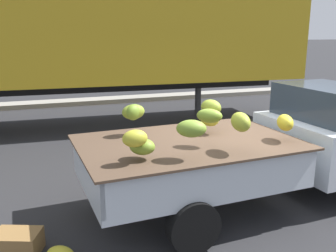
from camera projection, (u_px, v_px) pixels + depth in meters
ground at (243, 200)px, 5.76m from camera, size 220.00×220.00×0.00m
curb_strip at (120, 99)px, 13.92m from camera, size 80.00×0.80×0.16m
pickup_truck at (307, 139)px, 5.85m from camera, size 5.27×2.15×1.70m
semi_trailer at (78, 31)px, 9.64m from camera, size 12.12×3.19×3.95m
produce_crate at (17, 243)px, 4.33m from camera, size 0.62×0.52×0.27m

